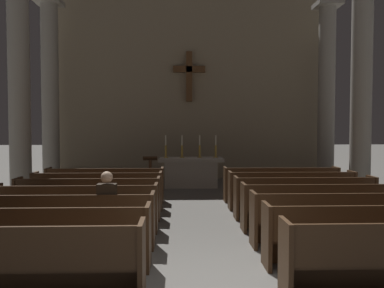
{
  "coord_description": "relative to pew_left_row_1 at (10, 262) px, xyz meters",
  "views": [
    {
      "loc": [
        -0.43,
        -4.75,
        2.08
      ],
      "look_at": [
        0.0,
        7.66,
        1.52
      ],
      "focal_mm": 37.59,
      "sensor_mm": 36.0,
      "label": 1
    }
  ],
  "objects": [
    {
      "name": "pew_left_row_1",
      "position": [
        0.0,
        0.0,
        0.0
      ],
      "size": [
        3.15,
        0.5,
        0.95
      ],
      "color": "#422B19",
      "rests_on": "ground"
    },
    {
      "name": "pew_left_row_2",
      "position": [
        0.0,
        1.04,
        0.0
      ],
      "size": [
        3.15,
        0.5,
        0.95
      ],
      "color": "#422B19",
      "rests_on": "ground"
    },
    {
      "name": "pew_left_row_3",
      "position": [
        0.0,
        2.07,
        0.0
      ],
      "size": [
        3.15,
        0.5,
        0.95
      ],
      "color": "#422B19",
      "rests_on": "ground"
    },
    {
      "name": "pew_left_row_4",
      "position": [
        0.0,
        3.11,
        0.0
      ],
      "size": [
        3.15,
        0.5,
        0.95
      ],
      "color": "#422B19",
      "rests_on": "ground"
    },
    {
      "name": "pew_left_row_5",
      "position": [
        0.0,
        4.14,
        0.0
      ],
      "size": [
        3.15,
        0.5,
        0.95
      ],
      "color": "#422B19",
      "rests_on": "ground"
    },
    {
      "name": "pew_left_row_6",
      "position": [
        0.0,
        5.18,
        0.0
      ],
      "size": [
        3.15,
        0.5,
        0.95
      ],
      "color": "#422B19",
      "rests_on": "ground"
    },
    {
      "name": "pew_left_row_7",
      "position": [
        0.0,
        6.21,
        0.0
      ],
      "size": [
        3.15,
        0.5,
        0.95
      ],
      "color": "#422B19",
      "rests_on": "ground"
    },
    {
      "name": "pew_right_row_2",
      "position": [
        4.82,
        1.04,
        0.0
      ],
      "size": [
        3.15,
        0.5,
        0.95
      ],
      "color": "#422B19",
      "rests_on": "ground"
    },
    {
      "name": "pew_right_row_3",
      "position": [
        4.82,
        2.07,
        0.0
      ],
      "size": [
        3.15,
        0.5,
        0.95
      ],
      "color": "#422B19",
      "rests_on": "ground"
    },
    {
      "name": "pew_right_row_4",
      "position": [
        4.82,
        3.11,
        0.0
      ],
      "size": [
        3.15,
        0.5,
        0.95
      ],
      "color": "#422B19",
      "rests_on": "ground"
    },
    {
      "name": "pew_right_row_5",
      "position": [
        4.82,
        4.14,
        0.0
      ],
      "size": [
        3.15,
        0.5,
        0.95
      ],
      "color": "#422B19",
      "rests_on": "ground"
    },
    {
      "name": "pew_right_row_6",
      "position": [
        4.82,
        5.18,
        0.0
      ],
      "size": [
        3.15,
        0.5,
        0.95
      ],
      "color": "#422B19",
      "rests_on": "ground"
    },
    {
      "name": "pew_right_row_7",
      "position": [
        4.82,
        6.21,
        0.0
      ],
      "size": [
        3.15,
        0.5,
        0.95
      ],
      "color": "#422B19",
      "rests_on": "ground"
    },
    {
      "name": "column_left_third",
      "position": [
        -2.59,
        7.04,
        2.72
      ],
      "size": [
        0.91,
        0.91,
        6.56
      ],
      "color": "#9E998E",
      "rests_on": "ground"
    },
    {
      "name": "column_right_third",
      "position": [
        7.4,
        7.04,
        2.72
      ],
      "size": [
        0.91,
        0.91,
        6.56
      ],
      "color": "#9E998E",
      "rests_on": "ground"
    },
    {
      "name": "column_left_fourth",
      "position": [
        -2.59,
        9.84,
        2.72
      ],
      "size": [
        0.91,
        0.91,
        6.56
      ],
      "color": "#9E998E",
      "rests_on": "ground"
    },
    {
      "name": "column_right_fourth",
      "position": [
        7.4,
        9.84,
        2.72
      ],
      "size": [
        0.91,
        0.91,
        6.56
      ],
      "color": "#9E998E",
      "rests_on": "ground"
    },
    {
      "name": "altar",
      "position": [
        2.41,
        8.89,
        0.06
      ],
      "size": [
        2.2,
        0.9,
        1.01
      ],
      "color": "#A8A399",
      "rests_on": "ground"
    },
    {
      "name": "candlestick_outer_left",
      "position": [
        1.56,
        8.89,
        0.78
      ],
      "size": [
        0.16,
        0.16,
        0.76
      ],
      "color": "#B79338",
      "rests_on": "altar"
    },
    {
      "name": "candlestick_inner_left",
      "position": [
        2.11,
        8.89,
        0.78
      ],
      "size": [
        0.16,
        0.16,
        0.76
      ],
      "color": "#B79338",
      "rests_on": "altar"
    },
    {
      "name": "candlestick_inner_right",
      "position": [
        2.71,
        8.89,
        0.78
      ],
      "size": [
        0.16,
        0.16,
        0.76
      ],
      "color": "#B79338",
      "rests_on": "altar"
    },
    {
      "name": "candlestick_outer_right",
      "position": [
        3.26,
        8.89,
        0.78
      ],
      "size": [
        0.16,
        0.16,
        0.76
      ],
      "color": "#B79338",
      "rests_on": "altar"
    },
    {
      "name": "apse_with_cross",
      "position": [
        2.41,
        11.24,
        3.16
      ],
      "size": [
        10.95,
        0.48,
        7.27
      ],
      "color": "gray",
      "rests_on": "ground"
    },
    {
      "name": "lectern",
      "position": [
        1.11,
        7.69,
        0.07
      ],
      "size": [
        0.44,
        0.36,
        1.15
      ],
      "color": "#422B19",
      "rests_on": "ground"
    },
    {
      "name": "lone_worshipper",
      "position": [
        0.78,
        2.11,
        0.22
      ],
      "size": [
        0.32,
        0.43,
        1.32
      ],
      "color": "#26262B",
      "rests_on": "ground"
    }
  ]
}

